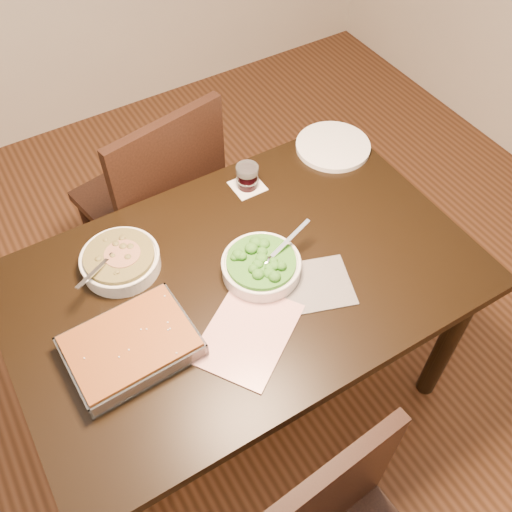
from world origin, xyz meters
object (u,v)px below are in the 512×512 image
baking_dish (131,346)px  dinner_plate (333,146)px  wine_tumbler (247,176)px  chair_far (158,197)px  broccoli_bowl (261,266)px  stew_bowl (120,260)px  table (244,294)px

baking_dish → dinner_plate: size_ratio=1.28×
wine_tumbler → chair_far: 0.46m
broccoli_bowl → chair_far: 0.70m
wine_tumbler → broccoli_bowl: bearing=-114.3°
stew_bowl → chair_far: 0.55m
table → broccoli_bowl: (0.05, -0.02, 0.13)m
broccoli_bowl → dinner_plate: size_ratio=1.00×
baking_dish → wine_tumbler: 0.72m
broccoli_bowl → stew_bowl: bearing=146.0°
dinner_plate → chair_far: bearing=153.4°
table → dinner_plate: 0.68m
stew_bowl → dinner_plate: 0.89m
baking_dish → table: bearing=8.1°
stew_bowl → baking_dish: (-0.09, -0.29, -0.00)m
baking_dish → stew_bowl: bearing=70.8°
table → stew_bowl: stew_bowl is taller
wine_tumbler → chair_far: chair_far is taller
baking_dish → chair_far: size_ratio=0.35×
broccoli_bowl → dinner_plate: 0.63m
stew_bowl → wine_tumbler: bearing=11.7°
baking_dish → wine_tumbler: wine_tumbler is taller
table → stew_bowl: bearing=143.8°
broccoli_bowl → chair_far: chair_far is taller
table → broccoli_bowl: bearing=-19.1°
wine_tumbler → dinner_plate: bearing=1.7°
wine_tumbler → table: bearing=-122.5°
dinner_plate → chair_far: chair_far is taller
dinner_plate → wine_tumbler: bearing=-178.3°
stew_bowl → baking_dish: bearing=-107.2°
table → broccoli_bowl: broccoli_bowl is taller
table → baking_dish: size_ratio=4.03×
stew_bowl → table: bearing=-36.2°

